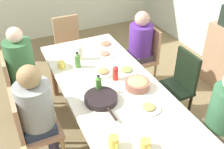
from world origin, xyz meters
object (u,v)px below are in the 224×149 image
(bowl_0, at_px, (137,84))
(bottle_3, at_px, (78,60))
(chair_4, at_px, (69,43))
(bottle_0, at_px, (115,73))
(chair_3, at_px, (18,85))
(bottle_2, at_px, (99,85))
(plate_0, at_px, (149,108))
(plate_1, at_px, (105,54))
(chair_5, at_px, (145,54))
(person_0, at_px, (223,114))
(cup_0, at_px, (114,142))
(chair_2, at_px, (31,127))
(person_5, at_px, (140,44))
(bottle_1, at_px, (80,52))
(person_2, at_px, (37,108))
(cup_1, at_px, (62,65))
(person_3, at_px, (23,67))
(plate_4, at_px, (126,70))
(plate_2, at_px, (103,72))
(dining_table, at_px, (112,92))
(cup_2, at_px, (145,144))
(chair_6, at_px, (178,83))
(plate_3, at_px, (106,44))
(serving_pan, at_px, (101,99))

(bowl_0, bearing_deg, bottle_3, -146.24)
(chair_4, relative_size, bottle_0, 4.89)
(chair_3, bearing_deg, chair_4, 131.58)
(chair_4, height_order, bottle_2, bottle_2)
(plate_0, xyz_separation_m, plate_1, (-1.08, 0.03, 0.00))
(chair_5, bearing_deg, person_0, -3.39)
(bottle_2, bearing_deg, cup_0, -12.95)
(chair_2, relative_size, person_5, 0.78)
(bottle_1, bearing_deg, chair_2, -48.90)
(person_2, bearing_deg, cup_1, 144.16)
(bottle_3, bearing_deg, person_5, 105.35)
(chair_5, relative_size, bottle_3, 4.73)
(bottle_2, bearing_deg, cup_1, -160.53)
(cup_1, distance_m, bottle_0, 0.65)
(person_3, distance_m, plate_0, 1.54)
(plate_4, height_order, bottle_2, bottle_2)
(chair_2, height_order, person_5, person_5)
(person_3, height_order, plate_1, person_3)
(plate_0, relative_size, bottle_0, 1.21)
(bottle_2, bearing_deg, plate_1, 151.91)
(chair_3, height_order, bowl_0, chair_3)
(bottle_0, bearing_deg, plate_0, 7.61)
(plate_0, distance_m, cup_0, 0.55)
(plate_2, distance_m, cup_1, 0.49)
(person_3, bearing_deg, bottle_2, 37.32)
(dining_table, xyz_separation_m, cup_2, (0.84, -0.10, 0.11))
(bowl_0, relative_size, cup_2, 2.11)
(cup_0, height_order, bottle_0, bottle_0)
(plate_2, bearing_deg, chair_6, 72.31)
(person_2, height_order, cup_2, person_2)
(person_0, bearing_deg, cup_2, -85.64)
(dining_table, height_order, person_3, person_3)
(plate_0, xyz_separation_m, plate_3, (-1.31, 0.14, 0.00))
(person_2, bearing_deg, person_0, 63.45)
(plate_1, height_order, bottle_0, bottle_0)
(plate_4, bearing_deg, bottle_0, -64.30)
(plate_1, height_order, plate_2, same)
(person_0, xyz_separation_m, bottle_1, (-1.43, -0.88, 0.13))
(serving_pan, relative_size, bottle_2, 2.43)
(person_0, relative_size, cup_2, 9.69)
(chair_2, distance_m, bottle_0, 1.01)
(plate_1, relative_size, plate_3, 0.87)
(chair_2, bearing_deg, plate_0, 66.06)
(cup_0, bearing_deg, bottle_2, 167.05)
(plate_0, bearing_deg, person_0, 62.51)
(chair_3, xyz_separation_m, bottle_3, (0.27, 0.67, 0.31))
(plate_0, height_order, bottle_0, bottle_0)
(plate_3, bearing_deg, person_5, 79.51)
(person_5, height_order, plate_1, person_5)
(cup_1, bearing_deg, plate_1, 96.54)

